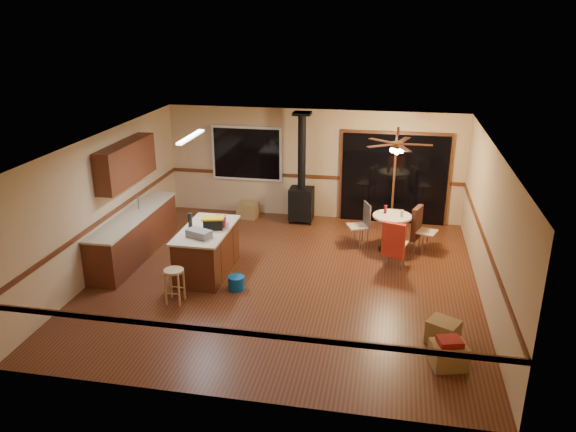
% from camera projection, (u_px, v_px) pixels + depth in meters
% --- Properties ---
extents(floor, '(7.00, 7.00, 0.00)m').
position_uv_depth(floor, '(285.00, 279.00, 10.48)').
color(floor, '#532917').
rests_on(floor, ground).
extents(ceiling, '(7.00, 7.00, 0.00)m').
position_uv_depth(ceiling, '(285.00, 142.00, 9.58)').
color(ceiling, silver).
rests_on(ceiling, ground).
extents(wall_back, '(7.00, 0.00, 7.00)m').
position_uv_depth(wall_back, '(313.00, 164.00, 13.26)').
color(wall_back, tan).
rests_on(wall_back, ground).
extents(wall_front, '(7.00, 0.00, 7.00)m').
position_uv_depth(wall_front, '(230.00, 311.00, 6.80)').
color(wall_front, tan).
rests_on(wall_front, ground).
extents(wall_left, '(0.00, 7.00, 7.00)m').
position_uv_depth(wall_left, '(104.00, 202.00, 10.64)').
color(wall_left, tan).
rests_on(wall_left, ground).
extents(wall_right, '(0.00, 7.00, 7.00)m').
position_uv_depth(wall_right, '(489.00, 227.00, 9.42)').
color(wall_right, tan).
rests_on(wall_right, ground).
extents(chair_rail, '(7.00, 7.00, 0.08)m').
position_uv_depth(chair_rail, '(285.00, 229.00, 10.13)').
color(chair_rail, '#512714').
rests_on(chair_rail, ground).
extents(window, '(1.72, 0.10, 1.32)m').
position_uv_depth(window, '(247.00, 153.00, 13.42)').
color(window, black).
rests_on(window, ground).
extents(sliding_door, '(2.52, 0.10, 2.10)m').
position_uv_depth(sliding_door, '(394.00, 179.00, 12.97)').
color(sliding_door, black).
rests_on(sliding_door, ground).
extents(lower_cabinets, '(0.60, 3.00, 0.86)m').
position_uv_depth(lower_cabinets, '(135.00, 236.00, 11.35)').
color(lower_cabinets, '#562615').
rests_on(lower_cabinets, ground).
extents(countertop, '(0.64, 3.04, 0.04)m').
position_uv_depth(countertop, '(133.00, 215.00, 11.19)').
color(countertop, beige).
rests_on(countertop, lower_cabinets).
extents(upper_cabinets, '(0.35, 2.00, 0.80)m').
position_uv_depth(upper_cabinets, '(126.00, 163.00, 11.05)').
color(upper_cabinets, '#562615').
rests_on(upper_cabinets, ground).
extents(kitchen_island, '(0.88, 1.68, 0.90)m').
position_uv_depth(kitchen_island, '(207.00, 251.00, 10.58)').
color(kitchen_island, '#4D2413').
rests_on(kitchen_island, ground).
extents(wood_stove, '(0.55, 0.50, 2.52)m').
position_uv_depth(wood_stove, '(301.00, 192.00, 13.07)').
color(wood_stove, black).
rests_on(wood_stove, ground).
extents(ceiling_fan, '(0.24, 0.24, 0.55)m').
position_uv_depth(ceiling_fan, '(397.00, 147.00, 10.97)').
color(ceiling_fan, brown).
rests_on(ceiling_fan, ceiling).
extents(fluorescent_strip, '(0.10, 1.20, 0.04)m').
position_uv_depth(fluorescent_strip, '(191.00, 137.00, 10.19)').
color(fluorescent_strip, white).
rests_on(fluorescent_strip, ceiling).
extents(toolbox_grey, '(0.50, 0.39, 0.14)m').
position_uv_depth(toolbox_grey, '(199.00, 234.00, 10.03)').
color(toolbox_grey, slate).
rests_on(toolbox_grey, kitchen_island).
extents(toolbox_black, '(0.38, 0.26, 0.19)m').
position_uv_depth(toolbox_black, '(213.00, 224.00, 10.39)').
color(toolbox_black, black).
rests_on(toolbox_black, kitchen_island).
extents(toolbox_yellow_lid, '(0.45, 0.30, 0.03)m').
position_uv_depth(toolbox_yellow_lid, '(213.00, 218.00, 10.35)').
color(toolbox_yellow_lid, gold).
rests_on(toolbox_yellow_lid, toolbox_black).
extents(box_on_island, '(0.21, 0.28, 0.18)m').
position_uv_depth(box_on_island, '(219.00, 221.00, 10.59)').
color(box_on_island, olive).
rests_on(box_on_island, kitchen_island).
extents(bottle_dark, '(0.08, 0.08, 0.27)m').
position_uv_depth(bottle_dark, '(190.00, 220.00, 10.49)').
color(bottle_dark, black).
rests_on(bottle_dark, kitchen_island).
extents(bottle_pink, '(0.09, 0.09, 0.21)m').
position_uv_depth(bottle_pink, '(225.00, 222.00, 10.48)').
color(bottle_pink, '#D84C8C').
rests_on(bottle_pink, kitchen_island).
extents(bottle_white, '(0.07, 0.07, 0.16)m').
position_uv_depth(bottle_white, '(207.00, 218.00, 10.73)').
color(bottle_white, white).
rests_on(bottle_white, kitchen_island).
extents(bar_stool, '(0.35, 0.35, 0.61)m').
position_uv_depth(bar_stool, '(175.00, 286.00, 9.56)').
color(bar_stool, tan).
rests_on(bar_stool, floor).
extents(blue_bucket, '(0.32, 0.32, 0.25)m').
position_uv_depth(blue_bucket, '(236.00, 283.00, 10.06)').
color(blue_bucket, '#0B4FA2').
rests_on(blue_bucket, floor).
extents(dining_table, '(0.80, 0.80, 0.78)m').
position_uv_depth(dining_table, '(392.00, 227.00, 11.55)').
color(dining_table, black).
rests_on(dining_table, ground).
extents(glass_red, '(0.08, 0.08, 0.17)m').
position_uv_depth(glass_red, '(385.00, 209.00, 11.56)').
color(glass_red, '#590C14').
rests_on(glass_red, dining_table).
extents(glass_cream, '(0.08, 0.08, 0.14)m').
position_uv_depth(glass_cream, '(402.00, 213.00, 11.36)').
color(glass_cream, beige).
rests_on(glass_cream, dining_table).
extents(chair_left, '(0.52, 0.52, 0.51)m').
position_uv_depth(chair_left, '(363.00, 220.00, 11.77)').
color(chair_left, tan).
rests_on(chair_left, ground).
extents(chair_near, '(0.53, 0.56, 0.70)m').
position_uv_depth(chair_near, '(394.00, 240.00, 10.71)').
color(chair_near, tan).
rests_on(chair_near, ground).
extents(chair_right, '(0.57, 0.55, 0.70)m').
position_uv_depth(chair_right, '(418.00, 223.00, 11.54)').
color(chair_right, tan).
rests_on(chair_right, ground).
extents(box_under_window, '(0.50, 0.42, 0.37)m').
position_uv_depth(box_under_window, '(248.00, 210.00, 13.54)').
color(box_under_window, olive).
rests_on(box_under_window, floor).
extents(box_corner_a, '(0.56, 0.51, 0.36)m').
position_uv_depth(box_corner_a, '(448.00, 355.00, 7.86)').
color(box_corner_a, olive).
rests_on(box_corner_a, floor).
extents(box_corner_b, '(0.56, 0.54, 0.35)m').
position_uv_depth(box_corner_b, '(443.00, 331.00, 8.44)').
color(box_corner_b, olive).
rests_on(box_corner_b, floor).
extents(box_small_red, '(0.38, 0.34, 0.09)m').
position_uv_depth(box_small_red, '(450.00, 341.00, 7.78)').
color(box_small_red, maroon).
rests_on(box_small_red, box_corner_a).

